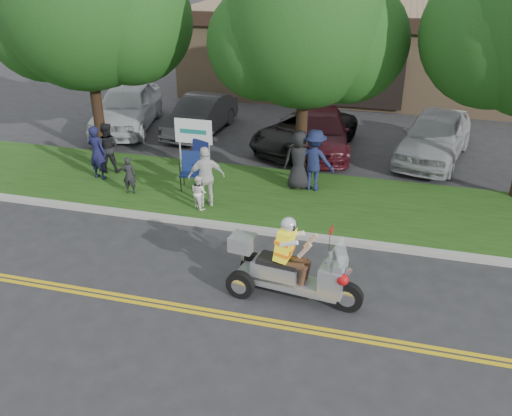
% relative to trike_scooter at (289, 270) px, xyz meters
% --- Properties ---
extents(ground, '(120.00, 120.00, 0.00)m').
position_rel_trike_scooter_xyz_m(ground, '(-1.54, -0.47, -0.67)').
color(ground, '#28282B').
rests_on(ground, ground).
extents(centerline_near, '(60.00, 0.10, 0.01)m').
position_rel_trike_scooter_xyz_m(centerline_near, '(-1.54, -1.05, -0.66)').
color(centerline_near, gold).
rests_on(centerline_near, ground).
extents(centerline_far, '(60.00, 0.10, 0.01)m').
position_rel_trike_scooter_xyz_m(centerline_far, '(-1.54, -0.89, -0.66)').
color(centerline_far, gold).
rests_on(centerline_far, ground).
extents(curb, '(60.00, 0.25, 0.12)m').
position_rel_trike_scooter_xyz_m(curb, '(-1.54, 2.58, -0.61)').
color(curb, '#A8A89E').
rests_on(curb, ground).
extents(grass_verge, '(60.00, 4.00, 0.10)m').
position_rel_trike_scooter_xyz_m(grass_verge, '(-1.54, 4.73, -0.61)').
color(grass_verge, '#1C4311').
rests_on(grass_verge, ground).
extents(commercial_building, '(18.00, 8.20, 4.00)m').
position_rel_trike_scooter_xyz_m(commercial_building, '(0.46, 18.51, 1.34)').
color(commercial_building, '#9E7F5B').
rests_on(commercial_building, ground).
extents(tree_left, '(6.62, 5.40, 7.78)m').
position_rel_trike_scooter_xyz_m(tree_left, '(-7.98, 6.56, 4.18)').
color(tree_left, '#332114').
rests_on(tree_left, ground).
extents(tree_mid, '(5.88, 4.80, 7.05)m').
position_rel_trike_scooter_xyz_m(tree_mid, '(-0.98, 6.76, 3.77)').
color(tree_mid, '#332114').
rests_on(tree_mid, ground).
extents(business_sign, '(1.25, 0.06, 1.75)m').
position_rel_trike_scooter_xyz_m(business_sign, '(-4.44, 6.13, 0.59)').
color(business_sign, silver).
rests_on(business_sign, ground).
extents(trike_scooter, '(2.92, 1.06, 1.91)m').
position_rel_trike_scooter_xyz_m(trike_scooter, '(0.00, 0.00, 0.00)').
color(trike_scooter, black).
rests_on(trike_scooter, ground).
extents(lawn_chair_a, '(0.67, 0.68, 1.09)m').
position_rel_trike_scooter_xyz_m(lawn_chair_a, '(-4.00, 4.67, 0.05)').
color(lawn_chair_a, black).
rests_on(lawn_chair_a, grass_verge).
extents(lawn_chair_b, '(0.56, 0.58, 1.01)m').
position_rel_trike_scooter_xyz_m(lawn_chair_b, '(-4.18, 5.95, 0.01)').
color(lawn_chair_b, black).
rests_on(lawn_chair_b, grass_verge).
extents(spectator_adult_left, '(0.69, 0.52, 1.71)m').
position_rel_trike_scooter_xyz_m(spectator_adult_left, '(-7.03, 4.54, 0.29)').
color(spectator_adult_left, '#15163C').
rests_on(spectator_adult_left, grass_verge).
extents(spectator_adult_mid, '(0.93, 0.81, 1.63)m').
position_rel_trike_scooter_xyz_m(spectator_adult_mid, '(-7.01, 5.11, 0.25)').
color(spectator_adult_mid, black).
rests_on(spectator_adult_mid, grass_verge).
extents(spectator_adult_right, '(1.11, 0.83, 1.75)m').
position_rel_trike_scooter_xyz_m(spectator_adult_right, '(-3.09, 3.56, 0.31)').
color(spectator_adult_right, silver).
rests_on(spectator_adult_right, grass_verge).
extents(spectator_chair_a, '(1.27, 0.83, 1.86)m').
position_rel_trike_scooter_xyz_m(spectator_chair_a, '(-0.39, 5.44, 0.37)').
color(spectator_chair_a, '#181F44').
rests_on(spectator_chair_a, grass_verge).
extents(spectator_chair_b, '(1.01, 0.80, 1.80)m').
position_rel_trike_scooter_xyz_m(spectator_chair_b, '(-0.84, 5.41, 0.34)').
color(spectator_chair_b, black).
rests_on(spectator_chair_b, grass_verge).
extents(child_left, '(0.45, 0.33, 1.13)m').
position_rel_trike_scooter_xyz_m(child_left, '(-5.58, 3.77, 0.00)').
color(child_left, black).
rests_on(child_left, grass_verge).
extents(child_right, '(0.60, 0.57, 0.97)m').
position_rel_trike_scooter_xyz_m(child_right, '(-3.25, 3.34, -0.08)').
color(child_right, white).
rests_on(child_right, grass_verge).
extents(parked_car_far_left, '(3.15, 5.51, 1.76)m').
position_rel_trike_scooter_xyz_m(parked_car_far_left, '(-8.65, 9.70, 0.22)').
color(parked_car_far_left, silver).
rests_on(parked_car_far_left, ground).
extents(parked_car_left, '(1.81, 4.42, 1.42)m').
position_rel_trike_scooter_xyz_m(parked_car_left, '(-5.59, 9.84, 0.05)').
color(parked_car_left, '#2D2D2F').
rests_on(parked_car_left, ground).
extents(parked_car_mid, '(3.81, 5.10, 1.29)m').
position_rel_trike_scooter_xyz_m(parked_car_mid, '(-1.37, 9.19, -0.02)').
color(parked_car_mid, black).
rests_on(parked_car_mid, ground).
extents(parked_car_right, '(2.65, 4.91, 1.35)m').
position_rel_trike_scooter_xyz_m(parked_car_right, '(-0.74, 9.18, 0.01)').
color(parked_car_right, '#451019').
rests_on(parked_car_right, ground).
extents(parked_car_far_right, '(3.01, 5.19, 1.66)m').
position_rel_trike_scooter_xyz_m(parked_car_far_right, '(3.14, 9.27, 0.16)').
color(parked_car_far_right, '#9A9CA1').
rests_on(parked_car_far_right, ground).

